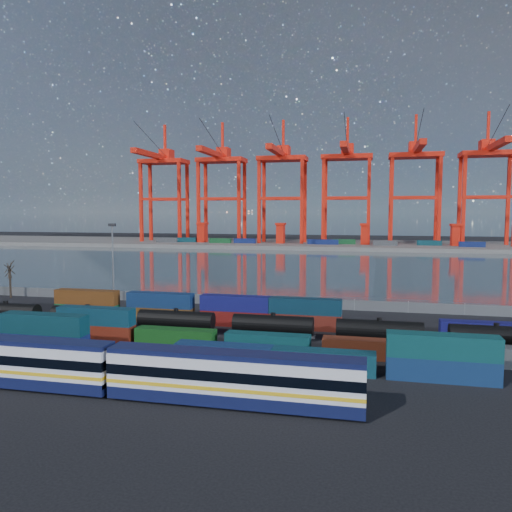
% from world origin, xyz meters
% --- Properties ---
extents(ground, '(700.00, 700.00, 0.00)m').
position_xyz_m(ground, '(0.00, 0.00, 0.00)').
color(ground, black).
rests_on(ground, ground).
extents(harbor_water, '(700.00, 700.00, 0.00)m').
position_xyz_m(harbor_water, '(0.00, 105.00, 0.01)').
color(harbor_water, '#33424A').
rests_on(harbor_water, ground).
extents(far_quay, '(700.00, 70.00, 2.00)m').
position_xyz_m(far_quay, '(0.00, 210.00, 1.00)').
color(far_quay, '#514F4C').
rests_on(far_quay, ground).
extents(distant_mountains, '(2470.00, 1100.00, 520.00)m').
position_xyz_m(distant_mountains, '(63.02, 1600.00, 220.29)').
color(distant_mountains, '#1E2630').
rests_on(distant_mountains, ground).
extents(passenger_train, '(77.46, 3.14, 5.39)m').
position_xyz_m(passenger_train, '(-16.10, -23.38, 2.71)').
color(passenger_train, silver).
rests_on(passenger_train, ground).
extents(container_row_south, '(140.44, 2.49, 5.30)m').
position_xyz_m(container_row_south, '(-5.13, -10.97, 2.14)').
color(container_row_south, '#37393B').
rests_on(container_row_south, ground).
extents(container_row_mid, '(140.76, 2.36, 5.03)m').
position_xyz_m(container_row_mid, '(3.70, -4.00, 1.89)').
color(container_row_mid, '#3F4144').
rests_on(container_row_mid, ground).
extents(container_row_north, '(140.53, 2.38, 5.07)m').
position_xyz_m(container_row_north, '(-5.34, 10.28, 2.11)').
color(container_row_north, navy).
rests_on(container_row_north, ground).
extents(tanker_string, '(121.12, 2.71, 3.88)m').
position_xyz_m(tanker_string, '(16.46, 3.34, 1.94)').
color(tanker_string, black).
rests_on(tanker_string, ground).
extents(waterfront_fence, '(160.12, 0.12, 2.20)m').
position_xyz_m(waterfront_fence, '(-0.00, 28.00, 1.00)').
color(waterfront_fence, '#595B5E').
rests_on(waterfront_fence, ground).
extents(bare_tree, '(2.11, 2.20, 8.37)m').
position_xyz_m(bare_tree, '(-54.74, 25.34, 4.18)').
color(bare_tree, black).
rests_on(bare_tree, ground).
extents(yard_light_mast, '(1.60, 0.40, 16.60)m').
position_xyz_m(yard_light_mast, '(-30.00, 26.00, 9.30)').
color(yard_light_mast, slate).
rests_on(yard_light_mast, ground).
extents(gantry_cranes, '(201.77, 51.40, 69.60)m').
position_xyz_m(gantry_cranes, '(-7.50, 203.15, 42.67)').
color(gantry_cranes, red).
rests_on(gantry_cranes, ground).
extents(quay_containers, '(172.58, 10.99, 2.60)m').
position_xyz_m(quay_containers, '(-11.00, 195.46, 3.30)').
color(quay_containers, navy).
rests_on(quay_containers, far_quay).
extents(straddle_carriers, '(140.00, 7.00, 11.10)m').
position_xyz_m(straddle_carriers, '(-2.50, 200.00, 7.82)').
color(straddle_carriers, red).
rests_on(straddle_carriers, far_quay).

